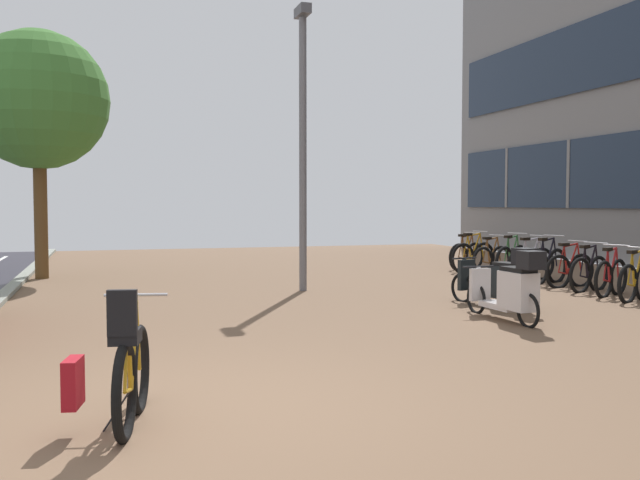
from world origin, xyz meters
TOP-DOWN VIEW (x-y plane):
  - ground at (1.43, 0.00)m, footprint 21.00×40.00m
  - bicycle_foreground at (-0.59, -0.16)m, footprint 0.76×1.36m
  - bicycle_rack_01 at (7.78, 4.05)m, footprint 1.20×0.59m
  - bicycle_rack_02 at (7.83, 4.71)m, footprint 1.17×0.62m
  - bicycle_rack_03 at (7.90, 5.36)m, footprint 1.24×0.55m
  - bicycle_rack_04 at (7.97, 6.02)m, footprint 1.28×0.48m
  - bicycle_rack_05 at (7.93, 6.68)m, footprint 1.35×0.63m
  - bicycle_rack_06 at (7.99, 7.33)m, footprint 1.37×0.47m
  - bicycle_rack_07 at (7.95, 7.99)m, footprint 1.28×0.72m
  - bicycle_rack_08 at (7.83, 8.64)m, footprint 1.24×0.52m
  - bicycle_rack_09 at (7.73, 9.30)m, footprint 1.38×0.49m
  - bicycle_rack_10 at (7.92, 9.95)m, footprint 1.24×0.56m
  - scooter_near at (4.60, 2.84)m, footprint 0.52×1.75m
  - scooter_mid at (5.18, 4.00)m, footprint 0.74×1.75m
  - lamp_post at (2.84, 7.06)m, footprint 0.20×0.52m
  - street_tree at (-2.02, 10.80)m, footprint 2.99×2.99m

SIDE VIEW (x-z plane):
  - ground at x=1.43m, z-range -0.09..0.04m
  - bicycle_rack_01 at x=7.78m, z-range -0.14..0.80m
  - bicycle_rack_02 at x=7.83m, z-range -0.14..0.80m
  - bicycle_rack_04 at x=7.97m, z-range -0.14..0.80m
  - bicycle_rack_03 at x=7.90m, z-range -0.14..0.81m
  - bicycle_rack_08 at x=7.83m, z-range -0.14..0.81m
  - bicycle_rack_10 at x=7.92m, z-range -0.14..0.81m
  - bicycle_rack_06 at x=7.99m, z-range -0.15..0.85m
  - bicycle_rack_09 at x=7.73m, z-range -0.15..0.86m
  - bicycle_rack_07 at x=7.95m, z-range -0.15..0.86m
  - bicycle_rack_05 at x=7.93m, z-range -0.15..0.87m
  - bicycle_foreground at x=-0.59m, z-range -0.15..0.93m
  - scooter_mid at x=5.18m, z-range -0.05..0.94m
  - scooter_near at x=4.60m, z-range -0.06..0.98m
  - lamp_post at x=2.84m, z-range 0.32..5.58m
  - street_tree at x=-2.02m, z-range 1.17..6.53m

